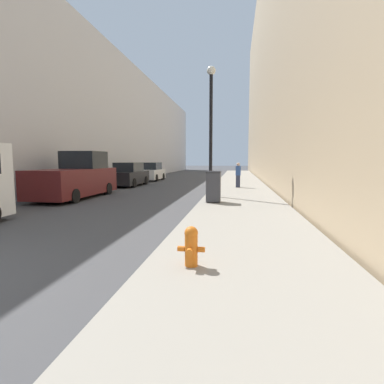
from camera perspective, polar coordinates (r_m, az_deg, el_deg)
The scene contains 10 objects.
sidewalk_right at distance 20.99m, azimuth 9.13°, elevation 1.07°, with size 3.60×60.00×0.14m.
building_left_glass at distance 33.27m, azimuth -20.88°, elevation 12.08°, with size 12.00×60.00×11.17m.
building_right_stone at distance 31.37m, azimuth 25.12°, elevation 22.23°, with size 12.00×60.00×21.78m.
fire_hydrant at distance 4.98m, azimuth -0.16°, elevation -10.13°, with size 0.45×0.34×0.66m.
trash_bin at distance 12.40m, azimuth 4.11°, elevation 1.08°, with size 0.59×0.65×1.29m.
lamppost at distance 14.58m, azimuth 3.62°, elevation 12.94°, with size 0.41×0.41×6.10m.
pickup_truck at distance 16.07m, azimuth -21.11°, elevation 2.48°, with size 2.09×5.58×2.34m.
parked_sedan_near at distance 22.40m, azimuth -11.91°, elevation 3.15°, with size 1.82×4.47×1.71m.
parked_sedan_far at distance 27.99m, azimuth -7.79°, elevation 3.74°, with size 1.81×4.18×1.66m.
pedestrian_on_sidewalk at distance 19.37m, azimuth 8.77°, elevation 3.22°, with size 0.32×0.21×1.58m.
Camera 1 is at (5.41, -2.92, 1.88)m, focal length 28.00 mm.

